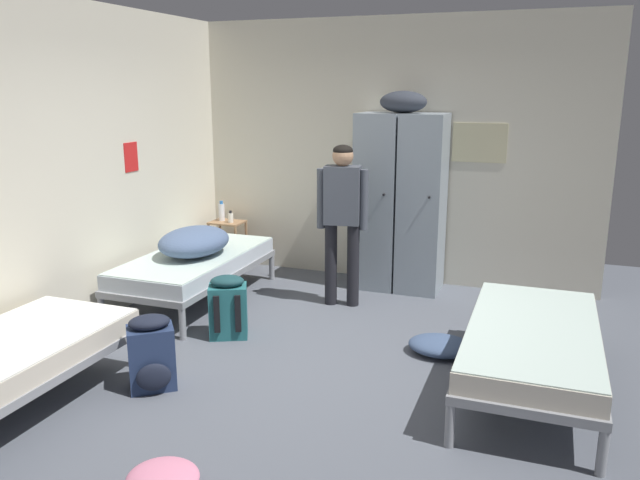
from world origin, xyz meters
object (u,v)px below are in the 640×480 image
clothes_pile_denim (441,346)px  bedding_heap (194,241)px  backpack_navy (151,354)px  bed_right (532,341)px  backpack_teal (228,307)px  clothes_pile_pink (163,479)px  person_traveler (342,210)px  water_bottle (222,212)px  shelf_unit (228,240)px  lotion_bottle (231,217)px  locker_bank (400,199)px  bed_left_rear (195,264)px

clothes_pile_denim → bedding_heap: bearing=170.6°
bedding_heap → backpack_navy: bedding_heap is taller
bed_right → bedding_heap: bearing=165.4°
backpack_teal → clothes_pile_pink: (0.68, -2.02, -0.20)m
person_traveler → clothes_pile_pink: (0.01, -3.13, -0.90)m
water_bottle → clothes_pile_denim: 3.36m
person_traveler → backpack_teal: (-0.67, -1.11, -0.69)m
shelf_unit → water_bottle: water_bottle is taller
lotion_bottle → backpack_teal: bearing=-62.9°
water_bottle → shelf_unit: bearing=-14.0°
shelf_unit → clothes_pile_pink: (1.68, -3.88, -0.29)m
backpack_navy → shelf_unit: bearing=108.1°
bedding_heap → backpack_teal: bedding_heap is taller
person_traveler → backpack_navy: (-0.71, -2.17, -0.69)m
locker_bank → water_bottle: (-2.14, 0.03, -0.29)m
locker_bank → bedding_heap: size_ratio=2.48×
bedding_heap → water_bottle: size_ratio=3.54×
water_bottle → bed_right: bearing=-29.8°
backpack_teal → bed_left_rear: bearing=136.7°
shelf_unit → person_traveler: size_ratio=0.36×
locker_bank → shelf_unit: size_ratio=3.63×
locker_bank → bedding_heap: bearing=-146.8°
water_bottle → lotion_bottle: size_ratio=1.67×
bedding_heap → lotion_bottle: bedding_heap is taller
shelf_unit → clothes_pile_denim: shelf_unit is taller
bedding_heap → person_traveler: bearing=17.5°
person_traveler → lotion_bottle: (-1.60, 0.71, -0.32)m
bedding_heap → clothes_pile_pink: (1.40, -2.69, -0.57)m
shelf_unit → backpack_teal: shelf_unit is taller
clothes_pile_pink → bed_right: bearing=45.7°
shelf_unit → clothes_pile_pink: shelf_unit is taller
locker_bank → bed_left_rear: locker_bank is taller
person_traveler → backpack_teal: bearing=-121.0°
locker_bank → bedding_heap: (-1.79, -1.17, -0.34)m
shelf_unit → bed_left_rear: (0.25, -1.15, 0.04)m
water_bottle → bed_left_rear: bearing=-74.2°
shelf_unit → lotion_bottle: bearing=-29.7°
backpack_teal → person_traveler: bearing=59.0°
bedding_heap → backpack_navy: (0.68, -1.73, -0.37)m
locker_bank → shelf_unit: 2.16m
locker_bank → backpack_teal: (-1.06, -1.84, -0.71)m
locker_bank → clothes_pile_denim: (0.73, -1.59, -0.90)m
locker_bank → backpack_teal: bearing=-120.0°
bed_right → water_bottle: bearing=150.2°
bed_left_rear → backpack_teal: size_ratio=3.45×
bed_right → clothes_pile_pink: bearing=-134.3°
bed_left_rear → bedding_heap: (0.03, -0.04, 0.25)m
shelf_unit → backpack_teal: size_ratio=1.04×
shelf_unit → backpack_teal: (1.00, -1.86, -0.09)m
backpack_teal → clothes_pile_denim: (1.80, 0.25, -0.19)m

